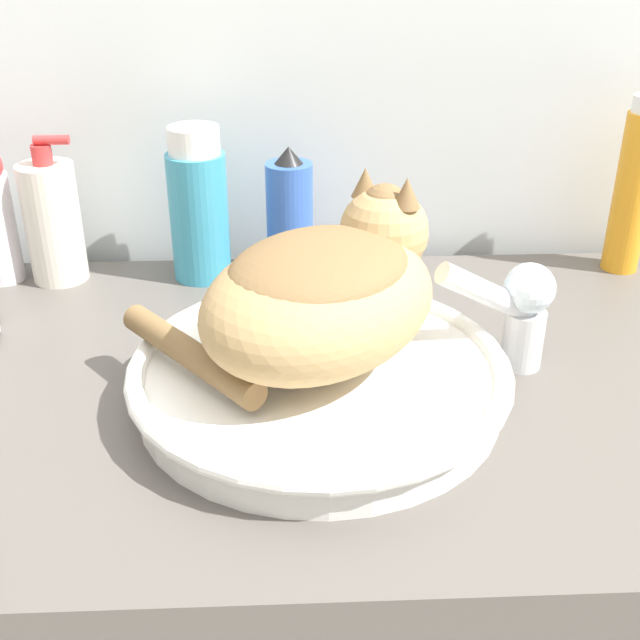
% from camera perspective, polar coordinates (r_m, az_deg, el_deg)
% --- Properties ---
extents(wall_back, '(8.00, 0.05, 2.40)m').
position_cam_1_polar(wall_back, '(1.11, -0.14, 20.47)').
color(wall_back, silver).
rests_on(wall_back, ground_plane).
extents(sink_basin, '(0.38, 0.38, 0.05)m').
position_cam_1_polar(sink_basin, '(0.80, -0.04, -4.10)').
color(sink_basin, white).
rests_on(sink_basin, vanity_counter).
extents(cat, '(0.36, 0.32, 0.16)m').
position_cam_1_polar(cat, '(0.77, 0.30, 2.24)').
color(cat, tan).
rests_on(cat, sink_basin).
extents(faucet, '(0.13, 0.07, 0.13)m').
position_cam_1_polar(faucet, '(0.86, 13.96, 0.86)').
color(faucet, silver).
rests_on(faucet, vanity_counter).
extents(shampoo_bottle_tall, '(0.05, 0.05, 0.23)m').
position_cam_1_polar(shampoo_bottle_tall, '(1.14, 21.39, 8.73)').
color(shampoo_bottle_tall, orange).
rests_on(shampoo_bottle_tall, vanity_counter).
extents(soap_pump_bottle, '(0.07, 0.07, 0.19)m').
position_cam_1_polar(soap_pump_bottle, '(1.10, -18.46, 6.66)').
color(soap_pump_bottle, silver).
rests_on(soap_pump_bottle, vanity_counter).
extents(spray_bottle_trigger, '(0.06, 0.06, 0.18)m').
position_cam_1_polar(spray_bottle_trigger, '(1.06, -2.17, 7.30)').
color(spray_bottle_trigger, '#335BB7').
rests_on(spray_bottle_trigger, vanity_counter).
extents(mouthwash_bottle, '(0.08, 0.08, 0.20)m').
position_cam_1_polar(mouthwash_bottle, '(1.06, -8.62, 7.92)').
color(mouthwash_bottle, teal).
rests_on(mouthwash_bottle, vanity_counter).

